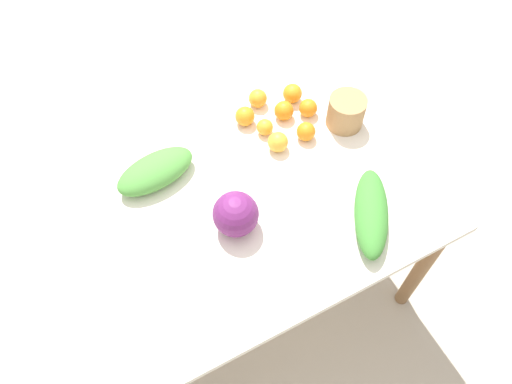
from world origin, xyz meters
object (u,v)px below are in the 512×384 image
orange_1 (308,108)px  orange_3 (284,111)px  orange_0 (278,142)px  paper_bag (346,112)px  orange_2 (265,127)px  greens_bunch_kale (371,213)px  orange_5 (306,132)px  orange_4 (258,98)px  orange_7 (245,116)px  orange_6 (292,93)px  greens_bunch_chard (155,171)px  cabbage_purple (236,214)px

orange_1 → orange_3: size_ratio=0.94×
orange_0 → orange_3: bearing=52.2°
paper_bag → orange_2: size_ratio=2.25×
orange_2 → greens_bunch_kale: bearing=-75.5°
orange_1 → orange_5: bearing=-125.1°
paper_bag → orange_0: size_ratio=1.86×
orange_4 → orange_7: 0.11m
orange_0 → orange_6: 0.26m
orange_7 → orange_3: bearing=-17.1°
orange_0 → orange_4: bearing=80.6°
orange_3 → orange_4: bearing=119.0°
paper_bag → greens_bunch_chard: 0.76m
orange_0 → orange_2: size_ratio=1.21×
greens_bunch_kale → orange_0: (-0.13, 0.42, -0.01)m
paper_bag → orange_4: 0.36m
paper_bag → greens_bunch_chard: bearing=172.7°
orange_2 → orange_4: orange_4 is taller
orange_1 → orange_7: 0.25m
orange_2 → orange_7: orange_7 is taller
cabbage_purple → orange_3: bearing=42.4°
paper_bag → orange_3: 0.24m
cabbage_purple → orange_7: bearing=59.1°
greens_bunch_kale → orange_4: size_ratio=4.79×
paper_bag → orange_2: (-0.30, 0.10, -0.03)m
orange_5 → orange_7: bearing=134.2°
paper_bag → orange_3: paper_bag is taller
orange_0 → orange_2: 0.09m
orange_0 → orange_4: size_ratio=1.05×
greens_bunch_kale → orange_1: (0.06, 0.52, -0.01)m
orange_2 → orange_5: (0.13, -0.10, 0.00)m
paper_bag → orange_3: bearing=145.2°
orange_7 → greens_bunch_kale: bearing=-73.3°
orange_1 → orange_7: orange_7 is taller
cabbage_purple → orange_5: bearing=28.5°
orange_0 → greens_bunch_chard: bearing=169.4°
greens_bunch_chard → orange_1: greens_bunch_chard is taller
orange_2 → orange_4: size_ratio=0.87×
orange_7 → orange_0: bearing=-73.5°
orange_0 → orange_6: same height
greens_bunch_chard → orange_2: (0.45, 0.01, -0.01)m
orange_1 → orange_5: (-0.07, -0.10, 0.00)m
orange_1 → orange_6: size_ratio=0.93×
greens_bunch_kale → orange_6: (0.05, 0.61, -0.01)m
orange_0 → orange_5: size_ratio=1.06×
paper_bag → orange_7: 0.39m
orange_5 → greens_bunch_chard: bearing=171.1°
orange_7 → cabbage_purple: bearing=-120.9°
paper_bag → orange_0: 0.30m
orange_6 → greens_bunch_kale: bearing=-94.4°
orange_0 → orange_1: orange_0 is taller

